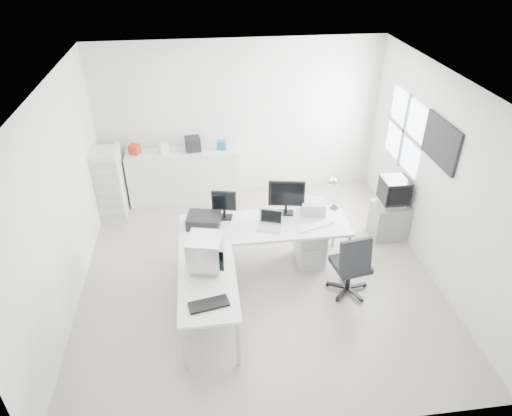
{
  "coord_description": "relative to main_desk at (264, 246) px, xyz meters",
  "views": [
    {
      "loc": [
        -0.69,
        -5.12,
        4.41
      ],
      "look_at": [
        0.0,
        0.2,
        1.0
      ],
      "focal_mm": 32.0,
      "sensor_mm": 36.0,
      "label": 1
    }
  ],
  "objects": [
    {
      "name": "drawer_pedestal",
      "position": [
        0.7,
        0.05,
        -0.08
      ],
      "size": [
        0.4,
        0.5,
        0.6
      ],
      "primitive_type": "cube",
      "color": "silver",
      "rests_on": "floor"
    },
    {
      "name": "inkjet_printer",
      "position": [
        -0.85,
        0.1,
        0.46
      ],
      "size": [
        0.51,
        0.43,
        0.16
      ],
      "primitive_type": "cube",
      "rotation": [
        0.0,
        0.0,
        -0.19
      ],
      "color": "black",
      "rests_on": "main_desk"
    },
    {
      "name": "main_desk",
      "position": [
        0.0,
        0.0,
        0.0
      ],
      "size": [
        2.4,
        0.8,
        0.75
      ],
      "primitive_type": null,
      "color": "silver",
      "rests_on": "floor"
    },
    {
      "name": "desk_lamp",
      "position": [
        1.1,
        0.3,
        0.61
      ],
      "size": [
        0.17,
        0.17,
        0.46
      ],
      "primitive_type": null,
      "rotation": [
        0.0,
        0.0,
        -0.15
      ],
      "color": "silver",
      "rests_on": "main_desk"
    },
    {
      "name": "left_wall",
      "position": [
        -2.62,
        -0.14,
        1.02
      ],
      "size": [
        0.02,
        5.0,
        2.8
      ],
      "primitive_type": "cube",
      "color": "silver",
      "rests_on": "floor"
    },
    {
      "name": "floor",
      "position": [
        -0.12,
        -0.14,
        -0.38
      ],
      "size": [
        5.0,
        5.0,
        0.01
      ],
      "primitive_type": "cube",
      "color": "beige",
      "rests_on": "ground"
    },
    {
      "name": "black_keyboard",
      "position": [
        -0.85,
        -1.5,
        0.39
      ],
      "size": [
        0.48,
        0.27,
        0.03
      ],
      "primitive_type": "cube",
      "rotation": [
        0.0,
        0.0,
        0.2
      ],
      "color": "black",
      "rests_on": "side_desk"
    },
    {
      "name": "clutter_box_a",
      "position": [
        -1.96,
        2.1,
        0.69
      ],
      "size": [
        0.21,
        0.2,
        0.16
      ],
      "primitive_type": "cube",
      "rotation": [
        0.0,
        0.0,
        -0.41
      ],
      "color": "#AB2618",
      "rests_on": "sideboard"
    },
    {
      "name": "tv_cabinet",
      "position": [
        2.1,
        0.51,
        -0.08
      ],
      "size": [
        0.55,
        0.45,
        0.6
      ],
      "primitive_type": "cube",
      "color": "gray",
      "rests_on": "floor"
    },
    {
      "name": "wall_picture",
      "position": [
        2.35,
        -0.04,
        1.52
      ],
      "size": [
        0.04,
        0.9,
        0.6
      ],
      "primitive_type": null,
      "color": "black",
      "rests_on": "right_wall"
    },
    {
      "name": "lcd_monitor_small",
      "position": [
        -0.55,
        0.25,
        0.59
      ],
      "size": [
        0.38,
        0.27,
        0.44
      ],
      "primitive_type": null,
      "rotation": [
        0.0,
        0.0,
        -0.21
      ],
      "color": "black",
      "rests_on": "main_desk"
    },
    {
      "name": "lcd_monitor_large",
      "position": [
        0.35,
        0.25,
        0.65
      ],
      "size": [
        0.55,
        0.3,
        0.54
      ],
      "primitive_type": null,
      "rotation": [
        0.0,
        0.0,
        -0.18
      ],
      "color": "black",
      "rests_on": "main_desk"
    },
    {
      "name": "clutter_box_b",
      "position": [
        -1.46,
        2.1,
        0.68
      ],
      "size": [
        0.2,
        0.18,
        0.16
      ],
      "primitive_type": "cube",
      "rotation": [
        0.0,
        0.0,
        0.36
      ],
      "color": "silver",
      "rests_on": "sideboard"
    },
    {
      "name": "side_desk",
      "position": [
        -0.85,
        -1.1,
        0.0
      ],
      "size": [
        0.7,
        1.4,
        0.75
      ],
      "primitive_type": null,
      "color": "silver",
      "rests_on": "floor"
    },
    {
      "name": "filing_cabinet",
      "position": [
        -2.4,
        1.75,
        0.24
      ],
      "size": [
        0.43,
        0.51,
        1.22
      ],
      "primitive_type": "cube",
      "color": "silver",
      "rests_on": "floor"
    },
    {
      "name": "laser_printer",
      "position": [
        0.75,
        0.22,
        0.47
      ],
      "size": [
        0.38,
        0.34,
        0.2
      ],
      "primitive_type": "cube",
      "rotation": [
        0.0,
        0.0,
        -0.15
      ],
      "color": "#A4A4A4",
      "rests_on": "main_desk"
    },
    {
      "name": "right_wall",
      "position": [
        2.38,
        -0.14,
        1.02
      ],
      "size": [
        0.02,
        5.0,
        2.8
      ],
      "primitive_type": "cube",
      "color": "silver",
      "rests_on": "floor"
    },
    {
      "name": "clutter_box_c",
      "position": [
        -0.96,
        2.1,
        0.73
      ],
      "size": [
        0.28,
        0.26,
        0.25
      ],
      "primitive_type": "cube",
      "rotation": [
        0.0,
        0.0,
        0.16
      ],
      "color": "black",
      "rests_on": "sideboard"
    },
    {
      "name": "back_wall",
      "position": [
        -0.12,
        2.36,
        1.02
      ],
      "size": [
        5.0,
        0.02,
        2.8
      ],
      "primitive_type": "cube",
      "color": "silver",
      "rests_on": "floor"
    },
    {
      "name": "laptop",
      "position": [
        0.05,
        -0.1,
        0.48
      ],
      "size": [
        0.39,
        0.39,
        0.2
      ],
      "primitive_type": null,
      "rotation": [
        0.0,
        0.0,
        -0.34
      ],
      "color": "#B7B7BA",
      "rests_on": "main_desk"
    },
    {
      "name": "white_mouse",
      "position": [
        0.95,
        -0.1,
        0.4
      ],
      "size": [
        0.06,
        0.06,
        0.06
      ],
      "primitive_type": "sphere",
      "color": "silver",
      "rests_on": "main_desk"
    },
    {
      "name": "sideboard",
      "position": [
        -1.16,
        2.1,
        0.11
      ],
      "size": [
        1.96,
        0.49,
        0.98
      ],
      "primitive_type": "cube",
      "color": "silver",
      "rests_on": "floor"
    },
    {
      "name": "office_chair",
      "position": [
        1.08,
        -0.68,
        0.14
      ],
      "size": [
        0.68,
        0.68,
        1.03
      ],
      "primitive_type": null,
      "rotation": [
        0.0,
        0.0,
        0.16
      ],
      "color": "#292B2F",
      "rests_on": "floor"
    },
    {
      "name": "window",
      "position": [
        2.36,
        1.06,
        1.23
      ],
      "size": [
        0.02,
        1.2,
        1.1
      ],
      "primitive_type": null,
      "color": "white",
      "rests_on": "right_wall"
    },
    {
      "name": "clutter_box_d",
      "position": [
        -0.46,
        2.1,
        0.68
      ],
      "size": [
        0.18,
        0.17,
        0.15
      ],
      "primitive_type": "cube",
      "rotation": [
        0.0,
        0.0,
        -0.25
      ],
      "color": "#16589E",
      "rests_on": "sideboard"
    },
    {
      "name": "clutter_bottle",
      "position": [
        -2.26,
        2.14,
        0.71
      ],
      "size": [
        0.07,
        0.07,
        0.22
      ],
      "primitive_type": "cylinder",
      "color": "silver",
      "rests_on": "sideboard"
    },
    {
      "name": "crt_tv",
      "position": [
        2.1,
        0.51,
        0.45
      ],
      "size": [
        0.5,
        0.48,
        0.45
      ],
      "primitive_type": null,
      "color": "black",
      "rests_on": "tv_cabinet"
    },
    {
      "name": "crt_monitor",
      "position": [
        -0.85,
        -0.85,
        0.62
      ],
      "size": [
        0.5,
        0.5,
        0.48
      ],
      "primitive_type": null,
      "rotation": [
        0.0,
        0.0,
        -0.22
      ],
      "color": "#B7B7BA",
      "rests_on": "side_desk"
    },
    {
      "name": "white_keyboard",
      "position": [
        0.65,
        -0.15,
        0.38
      ],
      "size": [
        0.43,
        0.26,
        0.02
      ],
      "primitive_type": "cube",
      "rotation": [
        0.0,
        0.0,
        0.33
      ],
      "color": "silver",
      "rests_on": "main_desk"
    },
    {
      "name": "ceiling",
      "position": [
        -0.12,
        -0.14,
        2.42
      ],
      "size": [
        5.0,
        5.0,
        0.01
      ],
      "primitive_type": "cube",
      "color": "white",
      "rests_on": "back_wall"
    }
  ]
}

